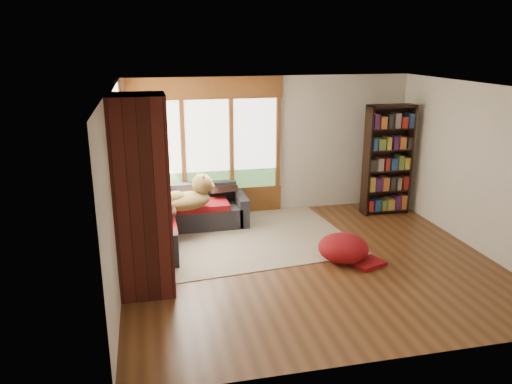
{
  "coord_description": "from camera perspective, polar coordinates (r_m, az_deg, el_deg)",
  "views": [
    {
      "loc": [
        -2.31,
        -6.59,
        3.21
      ],
      "look_at": [
        -0.68,
        0.68,
        0.95
      ],
      "focal_mm": 35.0,
      "sensor_mm": 36.0,
      "label": 1
    }
  ],
  "objects": [
    {
      "name": "throw_pillows",
      "position": [
        8.78,
        -9.56,
        0.57
      ],
      "size": [
        1.98,
        1.68,
        0.45
      ],
      "color": "black",
      "rests_on": "sectional_sofa"
    },
    {
      "name": "brick_chimney",
      "position": [
        6.52,
        -12.87,
        -0.57
      ],
      "size": [
        0.7,
        0.7,
        2.6
      ],
      "primitive_type": "cube",
      "color": "#471914",
      "rests_on": "ground"
    },
    {
      "name": "ceiling",
      "position": [
        7.0,
        6.81,
        11.78
      ],
      "size": [
        5.5,
        5.5,
        0.0
      ],
      "primitive_type": "plane",
      "color": "white"
    },
    {
      "name": "sectional_sofa",
      "position": [
        8.79,
        -9.6,
        -2.68
      ],
      "size": [
        2.2,
        2.2,
        0.8
      ],
      "rotation": [
        0.0,
        0.0,
        -0.03
      ],
      "color": "black",
      "rests_on": "ground"
    },
    {
      "name": "bookshelf",
      "position": [
        9.78,
        14.83,
        3.54
      ],
      "size": [
        0.9,
        0.3,
        2.09
      ],
      "color": "black",
      "rests_on": "ground"
    },
    {
      "name": "roller_blind",
      "position": [
        8.75,
        -15.04,
        6.7
      ],
      "size": [
        0.03,
        0.72,
        0.9
      ],
      "primitive_type": "cube",
      "color": "gray",
      "rests_on": "wall_left"
    },
    {
      "name": "area_rug",
      "position": [
        8.51,
        -1.56,
        -5.24
      ],
      "size": [
        3.7,
        2.98,
        0.01
      ],
      "primitive_type": "cube",
      "rotation": [
        0.0,
        0.0,
        0.1
      ],
      "color": "silver",
      "rests_on": "ground"
    },
    {
      "name": "wall_back",
      "position": [
        9.57,
        1.61,
        5.36
      ],
      "size": [
        5.5,
        0.04,
        2.6
      ],
      "primitive_type": "cube",
      "color": "silver",
      "rests_on": "ground"
    },
    {
      "name": "dog_brindle",
      "position": [
        8.17,
        -11.66,
        -0.86
      ],
      "size": [
        0.88,
        0.96,
        0.47
      ],
      "rotation": [
        0.0,
        0.0,
        2.16
      ],
      "color": "black",
      "rests_on": "sectional_sofa"
    },
    {
      "name": "windows_back",
      "position": [
        9.31,
        -5.55,
        5.28
      ],
      "size": [
        2.82,
        0.1,
        1.9
      ],
      "color": "brown",
      "rests_on": "wall_back"
    },
    {
      "name": "pouf",
      "position": [
        7.7,
        9.96,
        -6.24
      ],
      "size": [
        0.85,
        0.85,
        0.41
      ],
      "primitive_type": "ellipsoid",
      "rotation": [
        0.0,
        0.0,
        0.12
      ],
      "color": "maroon",
      "rests_on": "area_rug"
    },
    {
      "name": "wall_left",
      "position": [
        6.87,
        -15.8,
        0.1
      ],
      "size": [
        0.04,
        5.0,
        2.6
      ],
      "primitive_type": "cube",
      "color": "silver",
      "rests_on": "ground"
    },
    {
      "name": "dog_tan",
      "position": [
        8.47,
        -7.6,
        0.14
      ],
      "size": [
        1.02,
        0.82,
        0.5
      ],
      "rotation": [
        0.0,
        0.0,
        0.35
      ],
      "color": "brown",
      "rests_on": "sectional_sofa"
    },
    {
      "name": "wall_front",
      "position": [
        5.06,
        15.64,
        -5.92
      ],
      "size": [
        5.5,
        0.04,
        2.6
      ],
      "primitive_type": "cube",
      "color": "silver",
      "rests_on": "ground"
    },
    {
      "name": "wall_right",
      "position": [
        8.52,
        24.26,
        2.42
      ],
      "size": [
        0.04,
        5.0,
        2.6
      ],
      "primitive_type": "cube",
      "color": "silver",
      "rests_on": "ground"
    },
    {
      "name": "windows_left",
      "position": [
        8.02,
        -15.23,
        2.87
      ],
      "size": [
        0.1,
        2.62,
        1.9
      ],
      "color": "brown",
      "rests_on": "wall_left"
    },
    {
      "name": "floor",
      "position": [
        7.68,
        6.14,
        -7.92
      ],
      "size": [
        5.5,
        5.5,
        0.0
      ],
      "primitive_type": "plane",
      "color": "#4E2C15",
      "rests_on": "ground"
    }
  ]
}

